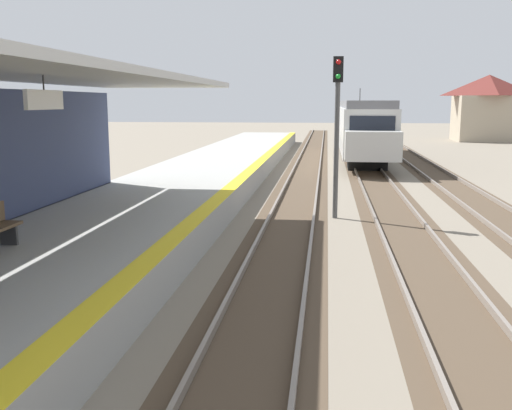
{
  "coord_description": "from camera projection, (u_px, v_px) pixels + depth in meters",
  "views": [
    {
      "loc": [
        2.98,
        -0.8,
        3.78
      ],
      "look_at": [
        1.84,
        8.71,
        2.1
      ],
      "focal_mm": 41.33,
      "sensor_mm": 36.0,
      "label": 1
    }
  ],
  "objects": [
    {
      "name": "station_platform",
      "position": [
        141.0,
        215.0,
        17.65
      ],
      "size": [
        5.0,
        80.0,
        0.91
      ],
      "color": "#999993",
      "rests_on": "ground"
    },
    {
      "name": "rail_signal_post",
      "position": [
        337.0,
        121.0,
        18.91
      ],
      "size": [
        0.32,
        0.34,
        5.2
      ],
      "color": "#4C4C4C",
      "rests_on": "ground"
    },
    {
      "name": "track_pair_far_side",
      "position": [
        492.0,
        212.0,
        20.32
      ],
      "size": [
        2.34,
        120.0,
        0.16
      ],
      "color": "#4C3D2D",
      "rests_on": "ground"
    },
    {
      "name": "distant_trackside_house",
      "position": [
        488.0,
        107.0,
        57.46
      ],
      "size": [
        6.6,
        5.28,
        6.4
      ],
      "color": "tan",
      "rests_on": "ground"
    },
    {
      "name": "track_pair_middle",
      "position": [
        391.0,
        210.0,
        20.72
      ],
      "size": [
        2.34,
        120.0,
        0.16
      ],
      "color": "#4C3D2D",
      "rests_on": "ground"
    },
    {
      "name": "approaching_train",
      "position": [
        362.0,
        127.0,
        38.78
      ],
      "size": [
        2.93,
        19.6,
        4.76
      ],
      "color": "silver",
      "rests_on": "ground"
    },
    {
      "name": "track_pair_nearest_platform",
      "position": [
        295.0,
        208.0,
        21.12
      ],
      "size": [
        2.34,
        120.0,
        0.16
      ],
      "color": "#4C3D2D",
      "rests_on": "ground"
    }
  ]
}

